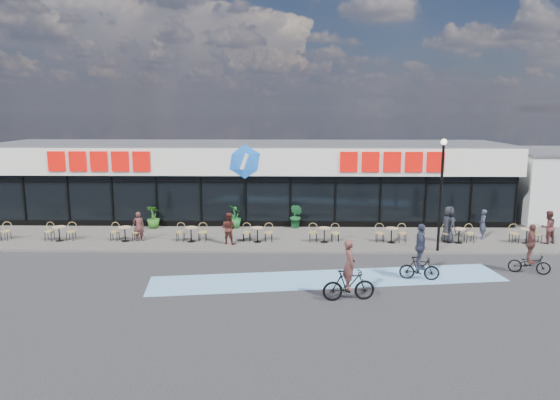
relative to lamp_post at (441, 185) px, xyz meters
name	(u,v)px	position (x,y,z in m)	size (l,w,h in m)	color
ground	(232,267)	(-9.39, -2.30, -3.19)	(120.00, 120.00, 0.00)	#28282B
sidewalk	(242,238)	(-9.39, 2.20, -3.14)	(44.00, 5.00, 0.10)	#605B55
bike_lane	(328,279)	(-5.39, -3.80, -3.18)	(14.00, 2.20, 0.01)	#6DA2CE
building	(250,180)	(-9.39, 7.63, -0.85)	(30.60, 6.57, 4.75)	black
lamp_post	(441,185)	(0.00, 0.00, 0.00)	(0.28, 0.28, 5.20)	black
bistro_set_1	(60,232)	(-18.48, 1.46, -2.63)	(1.54, 0.62, 0.90)	tan
bistro_set_2	(126,232)	(-15.16, 1.46, -2.63)	(1.54, 0.62, 0.90)	tan
bistro_set_3	(191,232)	(-11.84, 1.46, -2.63)	(1.54, 0.62, 0.90)	tan
bistro_set_4	(258,233)	(-8.53, 1.46, -2.63)	(1.54, 0.62, 0.90)	tan
bistro_set_5	(324,233)	(-5.21, 1.46, -2.63)	(1.54, 0.62, 0.90)	tan
bistro_set_6	(391,233)	(-1.90, 1.46, -2.63)	(1.54, 0.62, 0.90)	tan
bistro_set_7	(458,233)	(1.42, 1.46, -2.63)	(1.54, 0.62, 0.90)	tan
bistro_set_8	(526,234)	(4.74, 1.46, -2.63)	(1.54, 0.62, 0.90)	tan
potted_plant_left	(153,217)	(-14.49, 4.18, -2.46)	(0.71, 0.71, 1.26)	#2B631C
potted_plant_mid	(235,217)	(-9.97, 4.36, -2.46)	(0.71, 0.71, 1.26)	#1B6125
potted_plant_right	(296,216)	(-6.57, 4.32, -2.40)	(0.75, 0.60, 1.36)	#175327
patron_left	(139,226)	(-14.48, 1.45, -2.34)	(0.54, 0.36, 1.49)	#4C2927
patron_right	(229,228)	(-9.92, 0.99, -2.30)	(0.76, 0.60, 1.57)	#491F1A
pedestrian_a	(483,224)	(2.87, 2.19, -2.33)	(0.55, 0.36, 1.52)	#2C3345
pedestrian_b	(448,224)	(0.93, 1.51, -2.18)	(0.88, 0.57, 1.81)	#202228
pedestrian_c	(548,227)	(5.74, 1.38, -2.27)	(0.79, 0.62, 1.64)	#512A29
cyclist_a	(420,256)	(-1.84, -3.81, -2.21)	(1.59, 1.11, 2.26)	black
cyclist_b	(530,255)	(2.85, -2.95, -2.39)	(1.69, 1.02, 2.06)	black
cyclist_c	(349,279)	(-4.87, -6.02, -2.40)	(1.91, 0.75, 2.20)	black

